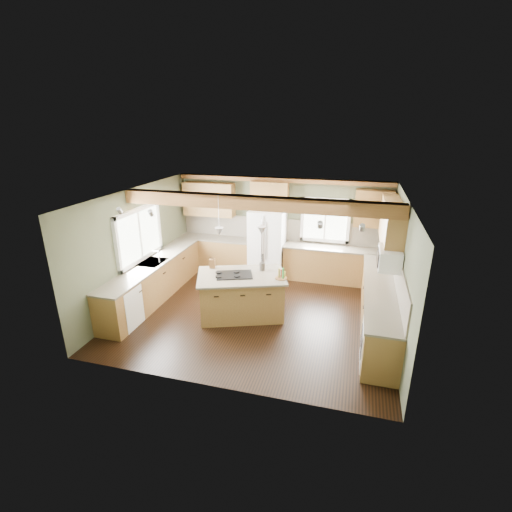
# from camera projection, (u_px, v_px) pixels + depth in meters

# --- Properties ---
(floor) EXTENTS (5.60, 5.60, 0.00)m
(floor) POSITION_uv_depth(u_px,v_px,m) (257.00, 313.00, 8.13)
(floor) COLOR black
(floor) RESTS_ON ground
(ceiling) EXTENTS (5.60, 5.60, 0.00)m
(ceiling) POSITION_uv_depth(u_px,v_px,m) (257.00, 195.00, 7.24)
(ceiling) COLOR silver
(ceiling) RESTS_ON wall_back
(wall_back) EXTENTS (5.60, 0.00, 5.60)m
(wall_back) POSITION_uv_depth(u_px,v_px,m) (282.00, 226.00, 9.95)
(wall_back) COLOR #4E533B
(wall_back) RESTS_ON ground
(wall_left) EXTENTS (0.00, 5.00, 5.00)m
(wall_left) POSITION_uv_depth(u_px,v_px,m) (138.00, 246.00, 8.38)
(wall_left) COLOR #4E533B
(wall_left) RESTS_ON ground
(wall_right) EXTENTS (0.00, 5.00, 5.00)m
(wall_right) POSITION_uv_depth(u_px,v_px,m) (400.00, 271.00, 6.99)
(wall_right) COLOR #4E533B
(wall_right) RESTS_ON ground
(ceiling_beam) EXTENTS (5.55, 0.26, 0.26)m
(ceiling_beam) POSITION_uv_depth(u_px,v_px,m) (255.00, 203.00, 7.15)
(ceiling_beam) COLOR brown
(ceiling_beam) RESTS_ON ceiling
(soffit_trim) EXTENTS (5.55, 0.20, 0.10)m
(soffit_trim) POSITION_uv_depth(u_px,v_px,m) (282.00, 180.00, 9.43)
(soffit_trim) COLOR brown
(soffit_trim) RESTS_ON ceiling
(backsplash_back) EXTENTS (5.58, 0.03, 0.58)m
(backsplash_back) POSITION_uv_depth(u_px,v_px,m) (281.00, 229.00, 9.96)
(backsplash_back) COLOR brown
(backsplash_back) RESTS_ON wall_back
(backsplash_right) EXTENTS (0.03, 3.70, 0.58)m
(backsplash_right) POSITION_uv_depth(u_px,v_px,m) (398.00, 274.00, 7.07)
(backsplash_right) COLOR brown
(backsplash_right) RESTS_ON wall_right
(base_cab_back_left) EXTENTS (2.02, 0.60, 0.88)m
(base_cab_back_left) POSITION_uv_depth(u_px,v_px,m) (216.00, 254.00, 10.42)
(base_cab_back_left) COLOR brown
(base_cab_back_left) RESTS_ON floor
(counter_back_left) EXTENTS (2.06, 0.64, 0.04)m
(counter_back_left) POSITION_uv_depth(u_px,v_px,m) (216.00, 238.00, 10.26)
(counter_back_left) COLOR brown
(counter_back_left) RESTS_ON base_cab_back_left
(base_cab_back_right) EXTENTS (2.62, 0.60, 0.88)m
(base_cab_back_right) POSITION_uv_depth(u_px,v_px,m) (335.00, 265.00, 9.60)
(base_cab_back_right) COLOR brown
(base_cab_back_right) RESTS_ON floor
(counter_back_right) EXTENTS (2.66, 0.64, 0.04)m
(counter_back_right) POSITION_uv_depth(u_px,v_px,m) (336.00, 248.00, 9.44)
(counter_back_right) COLOR brown
(counter_back_right) RESTS_ON base_cab_back_right
(base_cab_left) EXTENTS (0.60, 3.70, 0.88)m
(base_cab_left) POSITION_uv_depth(u_px,v_px,m) (155.00, 281.00, 8.65)
(base_cab_left) COLOR brown
(base_cab_left) RESTS_ON floor
(counter_left) EXTENTS (0.64, 3.74, 0.04)m
(counter_left) POSITION_uv_depth(u_px,v_px,m) (153.00, 263.00, 8.49)
(counter_left) COLOR brown
(counter_left) RESTS_ON base_cab_left
(base_cab_right) EXTENTS (0.60, 3.70, 0.88)m
(base_cab_right) POSITION_uv_depth(u_px,v_px,m) (378.00, 308.00, 7.40)
(base_cab_right) COLOR brown
(base_cab_right) RESTS_ON floor
(counter_right) EXTENTS (0.64, 3.74, 0.04)m
(counter_right) POSITION_uv_depth(u_px,v_px,m) (381.00, 287.00, 7.24)
(counter_right) COLOR brown
(counter_right) RESTS_ON base_cab_right
(upper_cab_back_left) EXTENTS (1.40, 0.35, 0.90)m
(upper_cab_back_left) POSITION_uv_depth(u_px,v_px,m) (209.00, 199.00, 10.06)
(upper_cab_back_left) COLOR brown
(upper_cab_back_left) RESTS_ON wall_back
(upper_cab_over_fridge) EXTENTS (0.96, 0.35, 0.70)m
(upper_cab_over_fridge) POSITION_uv_depth(u_px,v_px,m) (270.00, 195.00, 9.57)
(upper_cab_over_fridge) COLOR brown
(upper_cab_over_fridge) RESTS_ON wall_back
(upper_cab_right) EXTENTS (0.35, 2.20, 0.90)m
(upper_cab_right) POSITION_uv_depth(u_px,v_px,m) (392.00, 225.00, 7.62)
(upper_cab_right) COLOR brown
(upper_cab_right) RESTS_ON wall_right
(upper_cab_back_corner) EXTENTS (0.90, 0.35, 0.90)m
(upper_cab_back_corner) POSITION_uv_depth(u_px,v_px,m) (374.00, 209.00, 8.99)
(upper_cab_back_corner) COLOR brown
(upper_cab_back_corner) RESTS_ON wall_back
(window_left) EXTENTS (0.04, 1.60, 1.05)m
(window_left) POSITION_uv_depth(u_px,v_px,m) (139.00, 235.00, 8.34)
(window_left) COLOR white
(window_left) RESTS_ON wall_left
(window_back) EXTENTS (1.10, 0.04, 1.00)m
(window_back) POSITION_uv_depth(u_px,v_px,m) (325.00, 220.00, 9.56)
(window_back) COLOR white
(window_back) RESTS_ON wall_back
(sink) EXTENTS (0.50, 0.65, 0.03)m
(sink) POSITION_uv_depth(u_px,v_px,m) (153.00, 262.00, 8.49)
(sink) COLOR #262628
(sink) RESTS_ON counter_left
(faucet) EXTENTS (0.02, 0.02, 0.28)m
(faucet) POSITION_uv_depth(u_px,v_px,m) (159.00, 257.00, 8.39)
(faucet) COLOR #B2B2B7
(faucet) RESTS_ON sink
(dishwasher) EXTENTS (0.60, 0.60, 0.84)m
(dishwasher) POSITION_uv_depth(u_px,v_px,m) (122.00, 307.00, 7.47)
(dishwasher) COLOR white
(dishwasher) RESTS_ON floor
(oven) EXTENTS (0.60, 0.72, 0.84)m
(oven) POSITION_uv_depth(u_px,v_px,m) (380.00, 344.00, 6.23)
(oven) COLOR white
(oven) RESTS_ON floor
(microwave) EXTENTS (0.40, 0.70, 0.38)m
(microwave) POSITION_uv_depth(u_px,v_px,m) (390.00, 258.00, 6.91)
(microwave) COLOR white
(microwave) RESTS_ON wall_right
(pendant_left) EXTENTS (0.18, 0.18, 0.16)m
(pendant_left) POSITION_uv_depth(u_px,v_px,m) (219.00, 232.00, 7.40)
(pendant_left) COLOR #B2B2B7
(pendant_left) RESTS_ON ceiling
(pendant_right) EXTENTS (0.18, 0.18, 0.16)m
(pendant_right) POSITION_uv_depth(u_px,v_px,m) (262.00, 230.00, 7.47)
(pendant_right) COLOR #B2B2B7
(pendant_right) RESTS_ON ceiling
(refrigerator) EXTENTS (0.90, 0.74, 1.80)m
(refrigerator) POSITION_uv_depth(u_px,v_px,m) (267.00, 243.00, 9.82)
(refrigerator) COLOR white
(refrigerator) RESTS_ON floor
(island) EXTENTS (1.96, 1.57, 0.88)m
(island) POSITION_uv_depth(u_px,v_px,m) (241.00, 296.00, 7.93)
(island) COLOR olive
(island) RESTS_ON floor
(island_top) EXTENTS (2.10, 1.72, 0.04)m
(island_top) POSITION_uv_depth(u_px,v_px,m) (241.00, 276.00, 7.77)
(island_top) COLOR brown
(island_top) RESTS_ON island
(cooktop) EXTENTS (0.86, 0.72, 0.02)m
(cooktop) POSITION_uv_depth(u_px,v_px,m) (234.00, 275.00, 7.75)
(cooktop) COLOR black
(cooktop) RESTS_ON island_top
(knife_block) EXTENTS (0.14, 0.12, 0.20)m
(knife_block) POSITION_uv_depth(u_px,v_px,m) (212.00, 264.00, 8.10)
(knife_block) COLOR brown
(knife_block) RESTS_ON island_top
(utensil_crock) EXTENTS (0.18, 0.18, 0.17)m
(utensil_crock) POSITION_uv_depth(u_px,v_px,m) (262.00, 267.00, 7.99)
(utensil_crock) COLOR #403833
(utensil_crock) RESTS_ON island_top
(bottle_tray) EXTENTS (0.26, 0.26, 0.23)m
(bottle_tray) POSITION_uv_depth(u_px,v_px,m) (281.00, 273.00, 7.56)
(bottle_tray) COLOR brown
(bottle_tray) RESTS_ON island_top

